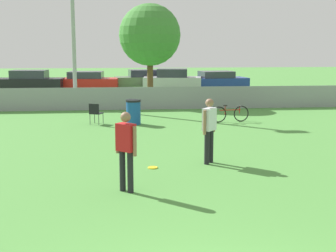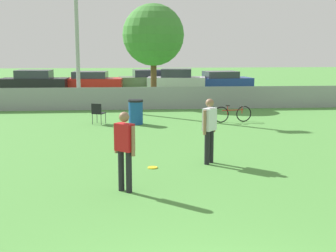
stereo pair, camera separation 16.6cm
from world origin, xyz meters
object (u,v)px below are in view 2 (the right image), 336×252
object	(u,v)px
tree_near_pole	(153,35)
frisbee_disc	(153,167)
player_receiver_white	(209,126)
player_thrower_red	(125,146)
parked_car_olive	(149,79)
trash_bin	(136,112)
folding_chair_sideline	(98,112)
parked_car_dark	(34,81)
parked_car_blue	(220,80)
parked_car_red	(90,81)
bicycle_sideline	(233,114)
parked_car_silver	(176,80)

from	to	relation	value
tree_near_pole	frisbee_disc	bearing A→B (deg)	-93.21
player_receiver_white	player_thrower_red	bearing A→B (deg)	175.49
tree_near_pole	player_receiver_white	distance (m)	13.51
parked_car_olive	trash_bin	bearing A→B (deg)	-101.09
folding_chair_sideline	player_thrower_red	bearing A→B (deg)	121.42
tree_near_pole	player_thrower_red	size ratio (longest dim) A/B	3.04
trash_bin	parked_car_dark	size ratio (longest dim) A/B	0.22
trash_bin	parked_car_olive	xyz separation A→B (m)	(1.17, 15.47, 0.17)
player_thrower_red	trash_bin	xyz separation A→B (m)	(0.37, 8.69, -0.52)
trash_bin	parked_car_blue	world-z (taller)	parked_car_blue
parked_car_olive	folding_chair_sideline	bearing A→B (deg)	-106.60
parked_car_dark	player_thrower_red	bearing A→B (deg)	-70.24
parked_car_dark	parked_car_red	xyz separation A→B (m)	(3.69, 0.64, -0.03)
parked_car_red	folding_chair_sideline	bearing A→B (deg)	-79.11
player_receiver_white	bicycle_sideline	size ratio (longest dim) A/B	1.07
player_thrower_red	player_receiver_white	bearing A→B (deg)	87.40
player_thrower_red	bicycle_sideline	world-z (taller)	player_thrower_red
frisbee_disc	parked_car_blue	distance (m)	21.88
frisbee_disc	parked_car_red	xyz separation A→B (m)	(-3.24, 21.22, 0.64)
player_receiver_white	trash_bin	size ratio (longest dim) A/B	1.77
player_receiver_white	player_thrower_red	size ratio (longest dim) A/B	1.00
parked_car_silver	parked_car_dark	bearing A→B (deg)	-173.12
frisbee_disc	parked_car_olive	world-z (taller)	parked_car_olive
parked_car_olive	parked_car_silver	world-z (taller)	parked_car_silver
parked_car_dark	parked_car_blue	bearing A→B (deg)	6.42
trash_bin	parked_car_blue	xyz separation A→B (m)	(6.22, 14.27, 0.15)
player_thrower_red	trash_bin	bearing A→B (deg)	129.60
frisbee_disc	parked_car_blue	bearing A→B (deg)	74.36
player_receiver_white	tree_near_pole	bearing A→B (deg)	43.38
folding_chair_sideline	parked_car_olive	size ratio (longest dim) A/B	0.19
player_thrower_red	folding_chair_sideline	distance (m)	8.87
bicycle_sideline	trash_bin	size ratio (longest dim) A/B	1.66
parked_car_silver	parked_car_blue	xyz separation A→B (m)	(3.21, 0.71, -0.08)
bicycle_sideline	parked_car_dark	bearing A→B (deg)	119.28
frisbee_disc	bicycle_sideline	size ratio (longest dim) A/B	0.16
frisbee_disc	folding_chair_sideline	xyz separation A→B (m)	(-1.82, 6.89, 0.48)
tree_near_pole	folding_chair_sideline	size ratio (longest dim) A/B	6.31
player_thrower_red	frisbee_disc	size ratio (longest dim) A/B	6.68
frisbee_disc	parked_car_olive	bearing A→B (deg)	87.80
parked_car_silver	parked_car_olive	bearing A→B (deg)	141.99
bicycle_sideline	parked_car_silver	distance (m)	13.46
bicycle_sideline	trash_bin	distance (m)	3.95
player_thrower_red	parked_car_dark	bearing A→B (deg)	147.55
trash_bin	parked_car_silver	world-z (taller)	parked_car_silver
parked_car_blue	parked_car_olive	bearing A→B (deg)	157.07
bicycle_sideline	parked_car_olive	xyz separation A→B (m)	(-2.77, 15.33, 0.32)
parked_car_silver	player_thrower_red	bearing A→B (deg)	-90.46
tree_near_pole	parked_car_dark	size ratio (longest dim) A/B	1.16
player_receiver_white	parked_car_silver	size ratio (longest dim) A/B	0.42
parked_car_silver	parked_car_blue	bearing A→B (deg)	20.55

